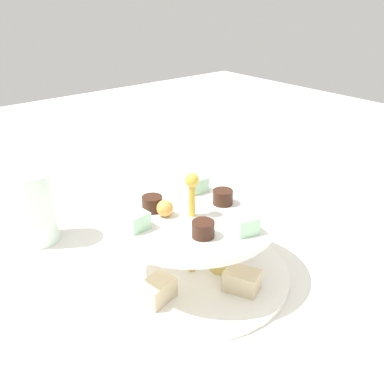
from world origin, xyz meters
The scene contains 4 objects.
ground_plane centered at (0.00, 0.00, 0.00)m, with size 2.40×2.40×0.00m, color silver.
tiered_serving_stand centered at (0.00, 0.00, 0.05)m, with size 0.29×0.29×0.17m.
water_glass_tall_right centered at (-0.14, 0.25, 0.06)m, with size 0.07×0.07×0.12m, color silver.
butter_knife_left centered at (0.26, 0.21, 0.00)m, with size 0.17×0.01×0.00m, color silver.
Camera 1 is at (-0.37, -0.44, 0.41)m, focal length 42.90 mm.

